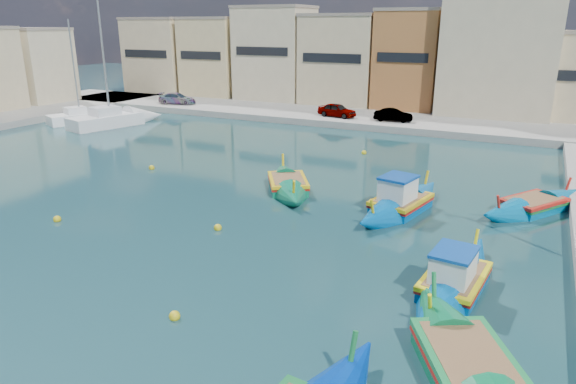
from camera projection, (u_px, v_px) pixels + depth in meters
The scene contains 13 objects.
ground at pixel (135, 252), 20.87m from camera, with size 160.00×160.00×0.00m, color #113433.
north_quay at pixel (371, 120), 48.08m from camera, with size 80.00×8.00×0.60m, color gray.
north_townhouses at pixel (462, 65), 50.11m from camera, with size 83.20×7.87×10.19m.
church_block at pixel (504, 29), 48.20m from camera, with size 10.00×10.00×19.10m.
parked_cars at pixel (277, 106), 50.36m from camera, with size 27.67×2.59×1.24m.
luzzu_turquoise_cabin at pixel (454, 282), 17.79m from camera, with size 2.63×8.25×2.60m.
luzzu_blue_cabin at pixel (400, 204), 25.40m from camera, with size 3.68×8.38×2.88m.
luzzu_cyan_mid at pixel (533, 206), 25.46m from camera, with size 5.73×7.46×2.28m.
luzzu_green at pixel (288, 185), 28.66m from camera, with size 5.73×7.49×2.41m.
luzzu_cyan_south at pixel (467, 367), 13.47m from camera, with size 5.78×8.26×2.57m.
yacht_north at pixel (125, 119), 47.55m from camera, with size 4.92×9.49×12.19m.
yacht_midnorth at pixel (93, 117), 48.97m from camera, with size 4.82×7.31×10.02m.
mooring_buoys at pixel (237, 211), 25.31m from camera, with size 20.01×23.73×0.36m.
Camera 1 is at (13.98, -14.38, 8.85)m, focal length 32.00 mm.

